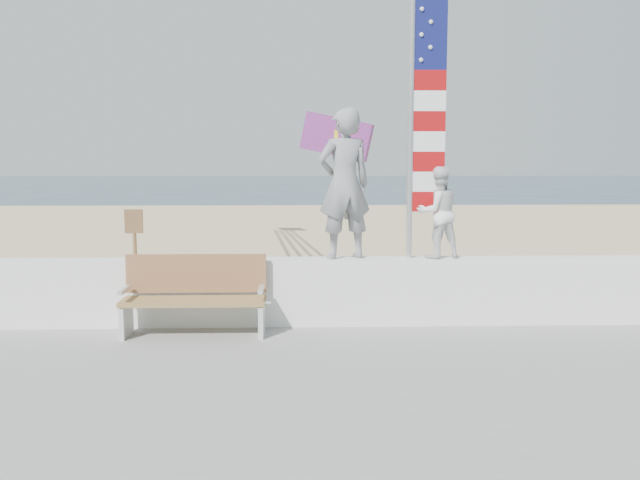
# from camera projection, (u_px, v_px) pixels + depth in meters

# --- Properties ---
(ground) EXTENTS (220.00, 220.00, 0.00)m
(ground) POSITION_uv_depth(u_px,v_px,m) (307.00, 386.00, 7.18)
(ground) COLOR #283F51
(ground) RESTS_ON ground
(sand) EXTENTS (90.00, 40.00, 0.08)m
(sand) POSITION_uv_depth(u_px,v_px,m) (302.00, 260.00, 16.11)
(sand) COLOR #D0B98A
(sand) RESTS_ON ground
(seawall) EXTENTS (30.00, 0.35, 0.90)m
(seawall) POSITION_uv_depth(u_px,v_px,m) (305.00, 291.00, 9.10)
(seawall) COLOR white
(seawall) RESTS_ON boardwalk
(adult) EXTENTS (0.83, 0.66, 1.99)m
(adult) POSITION_uv_depth(u_px,v_px,m) (344.00, 184.00, 8.95)
(adult) COLOR gray
(adult) RESTS_ON seawall
(child) EXTENTS (0.69, 0.59, 1.22)m
(child) POSITION_uv_depth(u_px,v_px,m) (438.00, 212.00, 9.03)
(child) COLOR white
(child) RESTS_ON seawall
(bench) EXTENTS (1.80, 0.57, 1.00)m
(bench) POSITION_uv_depth(u_px,v_px,m) (195.00, 294.00, 8.59)
(bench) COLOR #9B7843
(bench) RESTS_ON boardwalk
(flag) EXTENTS (0.50, 0.08, 3.50)m
(flag) POSITION_uv_depth(u_px,v_px,m) (420.00, 114.00, 8.87)
(flag) COLOR silver
(flag) RESTS_ON seawall
(parafoil_kite) EXTENTS (1.15, 0.53, 0.77)m
(parafoil_kite) POSITION_uv_depth(u_px,v_px,m) (339.00, 137.00, 10.32)
(parafoil_kite) COLOR red
(parafoil_kite) RESTS_ON ground
(sign) EXTENTS (0.32, 0.07, 1.46)m
(sign) POSITION_uv_depth(u_px,v_px,m) (135.00, 243.00, 11.90)
(sign) COLOR brown
(sign) RESTS_ON sand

